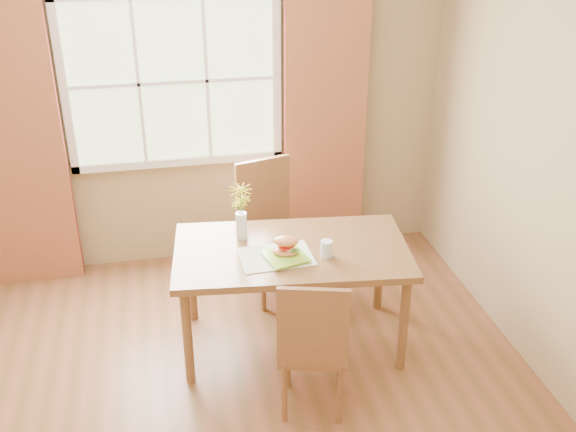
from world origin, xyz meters
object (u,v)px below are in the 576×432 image
(chair_far, at_px, (269,222))
(chair_near, at_px, (313,342))
(croissant_sandwich, at_px, (286,246))
(dining_table, at_px, (292,259))
(water_glass, at_px, (326,249))
(flower_vase, at_px, (241,207))

(chair_far, bearing_deg, chair_near, -105.27)
(croissant_sandwich, bearing_deg, chair_far, 105.33)
(croissant_sandwich, bearing_deg, chair_near, -69.07)
(chair_far, bearing_deg, dining_table, -103.42)
(chair_far, bearing_deg, water_glass, -91.10)
(croissant_sandwich, height_order, flower_vase, flower_vase)
(chair_near, relative_size, water_glass, 8.53)
(water_glass, bearing_deg, chair_near, -111.05)
(croissant_sandwich, relative_size, flower_vase, 0.51)
(chair_far, bearing_deg, croissant_sandwich, -107.67)
(chair_far, height_order, flower_vase, flower_vase)
(water_glass, bearing_deg, dining_table, 143.29)
(dining_table, xyz_separation_m, flower_vase, (-0.29, 0.20, 0.30))
(chair_near, relative_size, flower_vase, 2.49)
(chair_far, distance_m, water_glass, 0.90)
(chair_near, relative_size, chair_far, 0.91)
(dining_table, height_order, chair_near, chair_near)
(chair_far, distance_m, flower_vase, 0.69)
(flower_vase, bearing_deg, chair_near, -73.30)
(chair_near, relative_size, croissant_sandwich, 4.89)
(chair_near, xyz_separation_m, water_glass, (0.21, 0.56, 0.27))
(chair_far, height_order, water_glass, chair_far)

